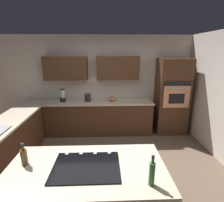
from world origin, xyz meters
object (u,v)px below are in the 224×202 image
cooktop (86,166)px  mixing_bowl (112,99)px  kettle (88,98)px  wall_oven (172,97)px  oil_bottle (24,156)px  second_bottle (152,173)px  blender (63,96)px

cooktop → mixing_bowl: bearing=-98.5°
cooktop → kettle: bearing=-84.8°
kettle → mixing_bowl: bearing=180.0°
wall_oven → oil_bottle: 3.79m
cooktop → second_bottle: (-0.67, 0.30, 0.13)m
blender → oil_bottle: blender is taller
cooktop → mixing_bowl: mixing_bowl is taller
mixing_bowl → second_bottle: bearing=95.1°
kettle → oil_bottle: (0.48, 2.63, 0.01)m
wall_oven → kettle: (2.25, -0.00, -0.00)m
cooktop → kettle: (0.24, -2.71, 0.09)m
wall_oven → blender: (2.90, -0.00, 0.04)m
blender → oil_bottle: bearing=93.7°
cooktop → second_bottle: bearing=156.0°
oil_bottle → mixing_bowl: bearing=-113.2°
oil_bottle → second_bottle: (-1.40, 0.37, 0.03)m
mixing_bowl → oil_bottle: (1.13, 2.63, 0.04)m
wall_oven → second_bottle: (1.33, 3.00, 0.03)m
mixing_bowl → second_bottle: 3.02m
kettle → blender: bearing=0.0°
mixing_bowl → oil_bottle: oil_bottle is taller
mixing_bowl → oil_bottle: size_ratio=0.83×
wall_oven → blender: 2.90m
wall_oven → kettle: wall_oven is taller
blender → mixing_bowl: (-1.30, 0.00, -0.09)m
blender → second_bottle: blender is taller
cooktop → oil_bottle: oil_bottle is taller
kettle → oil_bottle: oil_bottle is taller
wall_oven → cooktop: bearing=53.4°
blender → second_bottle: (-1.57, 3.01, -0.01)m
wall_oven → second_bottle: bearing=66.1°
wall_oven → cooktop: wall_oven is taller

